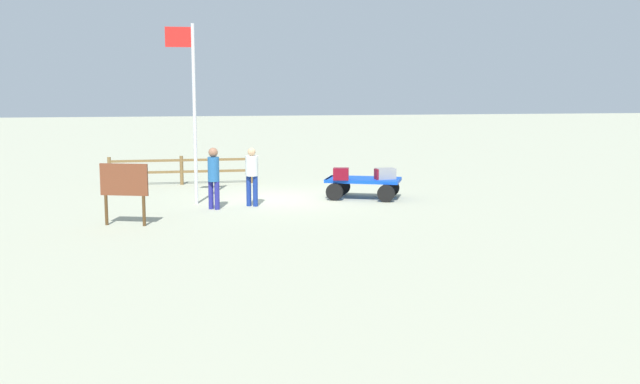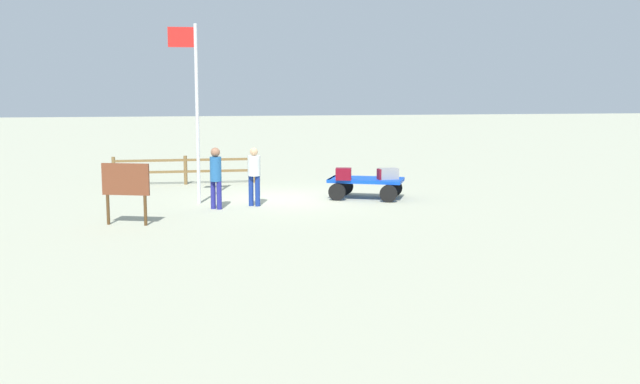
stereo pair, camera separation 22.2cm
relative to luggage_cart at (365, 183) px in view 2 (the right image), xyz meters
The scene contains 10 objects.
ground_plane 2.51m from the luggage_cart, ahead, with size 120.00×120.00×0.00m, color #A8AB90.
luggage_cart is the anchor object (origin of this frame).
suitcase_grey 0.74m from the luggage_cart, 151.19° to the left, with size 0.59×0.33×0.31m.
suitcase_maroon 0.76m from the luggage_cart, 155.12° to the left, with size 0.58×0.43×0.32m.
suitcase_tan 0.83m from the luggage_cart, 19.51° to the left, with size 0.52×0.44×0.35m.
worker_lead 4.70m from the luggage_cart, 15.81° to the left, with size 0.44×0.44×1.70m.
worker_trailing 3.57m from the luggage_cart, 15.03° to the left, with size 0.48×0.48×1.65m.
flagpole 5.62m from the luggage_cart, ahead, with size 0.82×0.10×5.10m.
signboard 7.52m from the luggage_cart, 26.46° to the left, with size 1.16×0.42×1.52m.
wooden_fence 6.79m from the luggage_cart, 37.45° to the right, with size 4.90×0.18×0.99m.
Camera 2 is at (2.51, 22.42, 3.43)m, focal length 42.70 mm.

